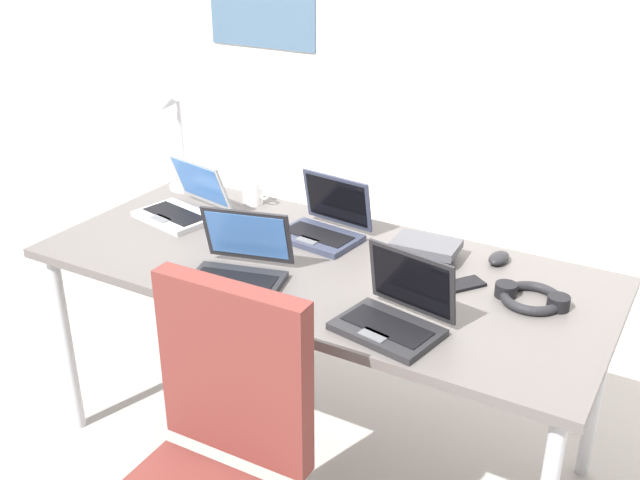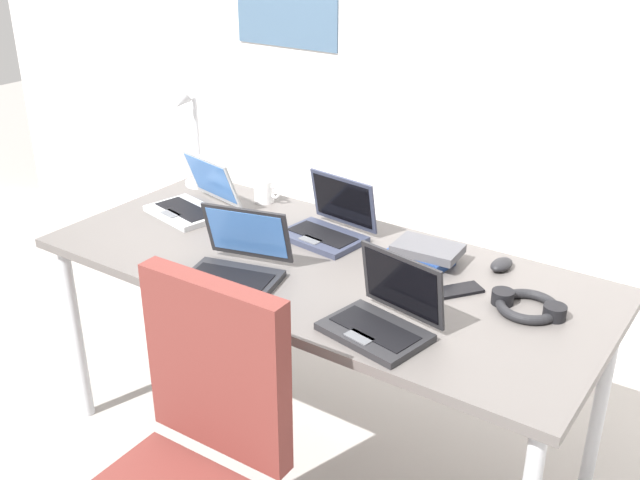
% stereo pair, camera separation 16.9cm
% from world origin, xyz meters
% --- Properties ---
extents(ground_plane, '(12.00, 12.00, 0.00)m').
position_xyz_m(ground_plane, '(0.00, 0.00, 0.00)').
color(ground_plane, gray).
extents(wall_back, '(6.00, 0.13, 2.60)m').
position_xyz_m(wall_back, '(-0.00, 1.10, 1.30)').
color(wall_back, silver).
rests_on(wall_back, ground_plane).
extents(desk, '(1.80, 0.80, 0.74)m').
position_xyz_m(desk, '(0.00, 0.00, 0.68)').
color(desk, '#595451').
rests_on(desk, ground_plane).
extents(desk_lamp, '(0.12, 0.18, 0.40)m').
position_xyz_m(desk_lamp, '(-0.80, 0.28, 0.94)').
color(desk_lamp, silver).
rests_on(desk_lamp, desk).
extents(laptop_by_keyboard, '(0.29, 0.25, 0.20)m').
position_xyz_m(laptop_by_keyboard, '(-0.09, 0.18, 0.78)').
color(laptop_by_keyboard, '#33384C').
rests_on(laptop_by_keyboard, desk).
extents(laptop_front_left, '(0.31, 0.26, 0.20)m').
position_xyz_m(laptop_front_left, '(0.37, -0.24, 0.78)').
color(laptop_front_left, '#232326').
rests_on(laptop_front_left, desk).
extents(laptop_mid_desk, '(0.32, 0.31, 0.20)m').
position_xyz_m(laptop_mid_desk, '(-0.62, 0.08, 0.78)').
color(laptop_mid_desk, '#B7BABC').
rests_on(laptop_mid_desk, desk).
extents(laptop_back_right, '(0.33, 0.31, 0.20)m').
position_xyz_m(laptop_back_right, '(-0.15, -0.22, 0.78)').
color(laptop_back_right, '#232326').
rests_on(laptop_back_right, desk).
extents(computer_mouse, '(0.07, 0.10, 0.03)m').
position_xyz_m(computer_mouse, '(0.49, 0.28, 0.76)').
color(computer_mouse, black).
rests_on(computer_mouse, desk).
extents(cell_phone, '(0.13, 0.15, 0.01)m').
position_xyz_m(cell_phone, '(0.44, 0.08, 0.74)').
color(cell_phone, black).
rests_on(cell_phone, desk).
extents(headphones, '(0.21, 0.18, 0.04)m').
position_xyz_m(headphones, '(0.65, 0.08, 0.76)').
color(headphones, black).
rests_on(headphones, desk).
extents(book_stack, '(0.23, 0.15, 0.06)m').
position_xyz_m(book_stack, '(0.27, 0.19, 0.77)').
color(book_stack, navy).
rests_on(book_stack, desk).
extents(coffee_mug, '(0.11, 0.08, 0.09)m').
position_xyz_m(coffee_mug, '(-0.47, 0.31, 0.78)').
color(coffee_mug, white).
rests_on(coffee_mug, desk).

